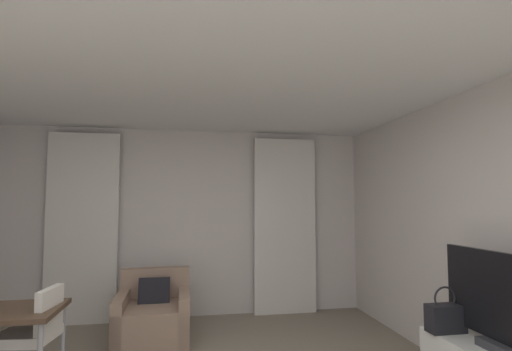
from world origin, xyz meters
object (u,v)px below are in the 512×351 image
object	(u,v)px
armchair	(153,316)
tv_flatscreen	(504,304)
desk_chair	(32,349)
handbag_primary	(445,317)

from	to	relation	value
armchair	tv_flatscreen	size ratio (longest dim) A/B	0.75
desk_chair	handbag_primary	size ratio (longest dim) A/B	2.39
tv_flatscreen	desk_chair	bearing A→B (deg)	163.50
handbag_primary	armchair	bearing A→B (deg)	144.32
armchair	tv_flatscreen	xyz separation A→B (m)	(2.60, -2.22, 0.59)
desk_chair	tv_flatscreen	world-z (taller)	tv_flatscreen
desk_chair	handbag_primary	bearing A→B (deg)	-9.72
desk_chair	handbag_primary	xyz separation A→B (m)	(3.31, -0.57, 0.25)
tv_flatscreen	handbag_primary	distance (m)	0.52
desk_chair	tv_flatscreen	xyz separation A→B (m)	(3.45, -1.02, 0.46)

